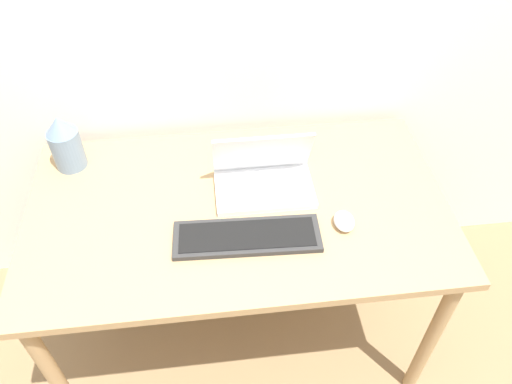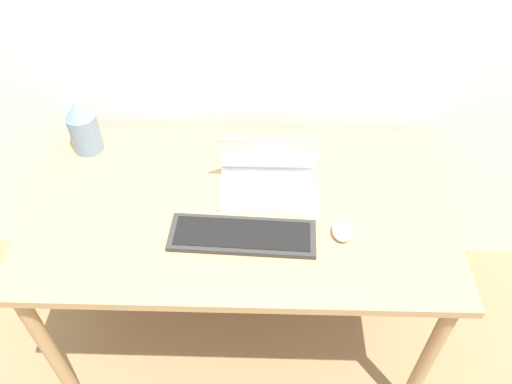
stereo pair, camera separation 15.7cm
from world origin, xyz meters
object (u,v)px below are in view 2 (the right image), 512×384
Objects in this scene: laptop at (269,177)px; mouse at (342,231)px; vase at (83,126)px; keyboard at (242,235)px.

mouse is at bearing -41.71° from laptop.
laptop reaches higher than vase.
keyboard is 5.33× the size of mouse.
mouse is 0.99m from vase.
laptop is 0.70m from vase.
mouse is at bearing -23.67° from vase.
vase is (-0.59, 0.42, 0.09)m from keyboard.
laptop is at bearing 70.64° from keyboard.
mouse is (0.31, 0.02, 0.01)m from keyboard.
vase is at bearing 156.33° from mouse.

